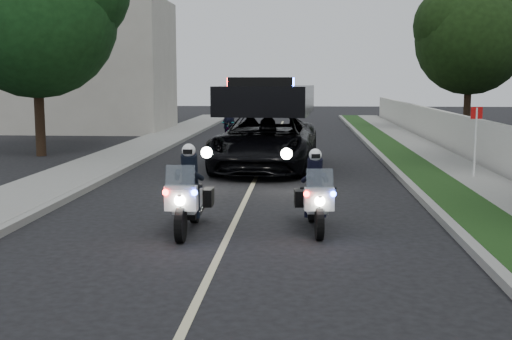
{
  "coord_description": "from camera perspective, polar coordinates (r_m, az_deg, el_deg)",
  "views": [
    {
      "loc": [
        1.31,
        -8.45,
        2.79
      ],
      "look_at": [
        0.4,
        4.25,
        1.0
      ],
      "focal_mm": 45.35,
      "sensor_mm": 36.0,
      "label": 1
    }
  ],
  "objects": [
    {
      "name": "sidewalk_left",
      "position": [
        19.75,
        -15.17,
        -0.17
      ],
      "size": [
        2.0,
        60.0,
        0.16
      ],
      "primitive_type": "cube",
      "color": "gray",
      "rests_on": "ground"
    },
    {
      "name": "curb_left",
      "position": [
        19.42,
        -12.11,
        -0.22
      ],
      "size": [
        0.2,
        60.0,
        0.15
      ],
      "primitive_type": "cube",
      "color": "gray",
      "rests_on": "ground"
    },
    {
      "name": "lane_marking",
      "position": [
        18.71,
        0.05,
        -0.57
      ],
      "size": [
        0.12,
        50.0,
        0.01
      ],
      "primitive_type": "cube",
      "color": "#BFB78C",
      "rests_on": "ground"
    },
    {
      "name": "sign_post",
      "position": [
        18.66,
        18.62,
        -1.02
      ],
      "size": [
        0.38,
        0.38,
        2.12
      ],
      "primitive_type": null,
      "rotation": [
        0.0,
        0.0,
        0.16
      ],
      "color": "#A70B18",
      "rests_on": "ground"
    },
    {
      "name": "tree_left_far",
      "position": [
        41.69,
        -11.08,
        4.01
      ],
      "size": [
        5.84,
        5.84,
        8.53
      ],
      "primitive_type": null,
      "rotation": [
        0.0,
        0.0,
        -0.15
      ],
      "color": "black",
      "rests_on": "ground"
    },
    {
      "name": "grass_verge",
      "position": [
        18.97,
        14.67,
        -0.48
      ],
      "size": [
        1.2,
        60.0,
        0.16
      ],
      "primitive_type": "cube",
      "color": "#193814",
      "rests_on": "ground"
    },
    {
      "name": "police_suv",
      "position": [
        20.26,
        0.85,
        0.08
      ],
      "size": [
        3.33,
        6.47,
        3.06
      ],
      "primitive_type": "imported",
      "rotation": [
        0.0,
        0.0,
        -0.07
      ],
      "color": "black",
      "rests_on": "ground"
    },
    {
      "name": "police_moto_right",
      "position": [
        12.17,
        5.22,
        -5.28
      ],
      "size": [
        0.76,
        1.83,
        1.52
      ],
      "primitive_type": null,
      "rotation": [
        0.0,
        0.0,
        0.08
      ],
      "color": "silver",
      "rests_on": "ground"
    },
    {
      "name": "sidewalk_right",
      "position": [
        19.26,
        18.47,
        -0.51
      ],
      "size": [
        1.4,
        60.0,
        0.16
      ],
      "primitive_type": "cube",
      "color": "gray",
      "rests_on": "ground"
    },
    {
      "name": "building_far",
      "position": [
        36.27,
        -14.23,
        8.87
      ],
      "size": [
        8.0,
        6.0,
        7.0
      ],
      "primitive_type": "cube",
      "color": "#A8A396",
      "rests_on": "ground"
    },
    {
      "name": "ground",
      "position": [
        9.0,
        -4.54,
        -10.08
      ],
      "size": [
        120.0,
        120.0,
        0.0
      ],
      "primitive_type": "plane",
      "color": "black",
      "rests_on": "ground"
    },
    {
      "name": "curb_right",
      "position": [
        18.86,
        12.58,
        -0.47
      ],
      "size": [
        0.2,
        60.0,
        0.15
      ],
      "primitive_type": "cube",
      "color": "gray",
      "rests_on": "ground"
    },
    {
      "name": "tree_right_e",
      "position": [
        35.21,
        18.02,
        3.06
      ],
      "size": [
        7.32,
        7.32,
        9.3
      ],
      "primitive_type": null,
      "rotation": [
        0.0,
        0.0,
        -0.4
      ],
      "color": "black",
      "rests_on": "ground"
    },
    {
      "name": "tree_left_near",
      "position": [
        25.06,
        -18.4,
        1.19
      ],
      "size": [
        6.38,
        6.38,
        9.76
      ],
      "primitive_type": null,
      "rotation": [
        0.0,
        0.0,
        -0.09
      ],
      "color": "#143C15",
      "rests_on": "ground"
    },
    {
      "name": "police_moto_left",
      "position": [
        12.06,
        -5.96,
        -5.41
      ],
      "size": [
        0.69,
        1.92,
        1.63
      ],
      "primitive_type": null,
      "rotation": [
        0.0,
        0.0,
        0.01
      ],
      "color": "silver",
      "rests_on": "ground"
    },
    {
      "name": "property_wall",
      "position": [
        19.45,
        21.42,
        1.42
      ],
      "size": [
        0.22,
        60.0,
        1.5
      ],
      "primitive_type": "cube",
      "color": "beige",
      "rests_on": "ground"
    },
    {
      "name": "cyclist",
      "position": [
        30.39,
        -2.43,
        2.72
      ],
      "size": [
        0.64,
        0.44,
        1.75
      ],
      "primitive_type": "imported",
      "rotation": [
        0.0,
        0.0,
        3.1
      ],
      "color": "black",
      "rests_on": "ground"
    },
    {
      "name": "bicycle",
      "position": [
        30.39,
        -2.43,
        2.72
      ],
      "size": [
        0.62,
        1.64,
        0.85
      ],
      "primitive_type": "imported",
      "rotation": [
        0.0,
        0.0,
        0.03
      ],
      "color": "black",
      "rests_on": "ground"
    }
  ]
}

